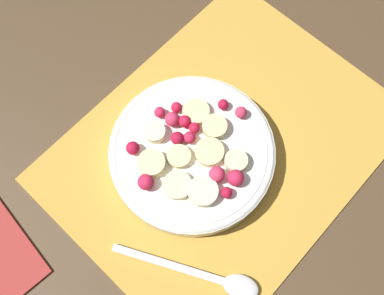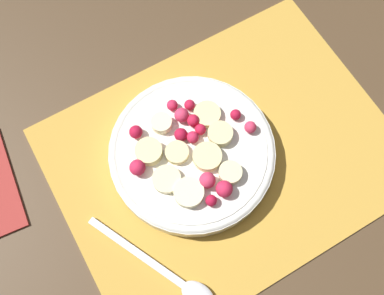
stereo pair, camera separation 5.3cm
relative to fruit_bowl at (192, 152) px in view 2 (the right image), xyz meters
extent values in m
plane|color=#4C3823|center=(0.04, -0.02, -0.02)|extent=(3.00, 3.00, 0.00)
cube|color=gold|center=(0.04, -0.02, -0.02)|extent=(0.44, 0.34, 0.01)
cylinder|color=silver|center=(0.00, 0.00, -0.01)|extent=(0.21, 0.21, 0.02)
torus|color=silver|center=(0.00, 0.00, 0.00)|extent=(0.21, 0.21, 0.01)
cylinder|color=white|center=(0.00, 0.00, 0.01)|extent=(0.19, 0.19, 0.00)
cylinder|color=beige|center=(0.04, 0.03, 0.01)|extent=(0.05, 0.05, 0.01)
cylinder|color=beige|center=(0.02, -0.05, 0.02)|extent=(0.03, 0.03, 0.01)
cylinder|color=beige|center=(0.01, -0.02, 0.02)|extent=(0.04, 0.04, 0.01)
cylinder|color=beige|center=(-0.05, 0.02, 0.02)|extent=(0.05, 0.05, 0.01)
cylinder|color=beige|center=(-0.05, -0.02, 0.01)|extent=(0.05, 0.05, 0.01)
cylinder|color=beige|center=(-0.02, 0.00, 0.01)|extent=(0.04, 0.04, 0.01)
cylinder|color=#F4EAB7|center=(-0.03, -0.05, 0.02)|extent=(0.05, 0.05, 0.01)
cylinder|color=#F4EAB7|center=(-0.02, 0.05, 0.02)|extent=(0.04, 0.04, 0.01)
cylinder|color=beige|center=(0.04, 0.00, 0.02)|extent=(0.04, 0.04, 0.01)
sphere|color=#B21433|center=(-0.05, 0.05, 0.02)|extent=(0.02, 0.02, 0.02)
sphere|color=#D12347|center=(0.01, 0.01, 0.02)|extent=(0.02, 0.02, 0.02)
sphere|color=red|center=(0.03, 0.05, 0.02)|extent=(0.01, 0.01, 0.01)
sphere|color=#DB3356|center=(0.08, -0.01, 0.02)|extent=(0.02, 0.02, 0.02)
sphere|color=#DB3356|center=(-0.01, -0.05, 0.02)|extent=(0.02, 0.02, 0.02)
sphere|color=#D12347|center=(0.01, 0.06, 0.02)|extent=(0.01, 0.01, 0.01)
sphere|color=#DB3356|center=(0.01, 0.04, 0.02)|extent=(0.02, 0.02, 0.02)
sphere|color=#D12347|center=(-0.07, 0.01, 0.02)|extent=(0.02, 0.02, 0.02)
sphere|color=#B21433|center=(0.07, 0.01, 0.02)|extent=(0.01, 0.01, 0.01)
sphere|color=#B21433|center=(0.00, 0.02, 0.02)|extent=(0.02, 0.02, 0.02)
sphere|color=#B21433|center=(-0.01, -0.07, 0.02)|extent=(0.01, 0.01, 0.01)
sphere|color=red|center=(0.02, 0.03, 0.02)|extent=(0.02, 0.02, 0.02)
sphere|color=red|center=(0.02, 0.02, 0.02)|extent=(0.01, 0.01, 0.01)
sphere|color=#D12347|center=(0.01, -0.07, 0.02)|extent=(0.02, 0.02, 0.02)
cube|color=silver|center=(-0.12, -0.07, -0.02)|extent=(0.07, 0.13, 0.00)
ellipsoid|color=silver|center=(-0.08, -0.15, -0.01)|extent=(0.04, 0.05, 0.01)
camera|label=1|loc=(-0.13, -0.12, 0.52)|focal=40.00mm
camera|label=2|loc=(-0.09, -0.16, 0.52)|focal=40.00mm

